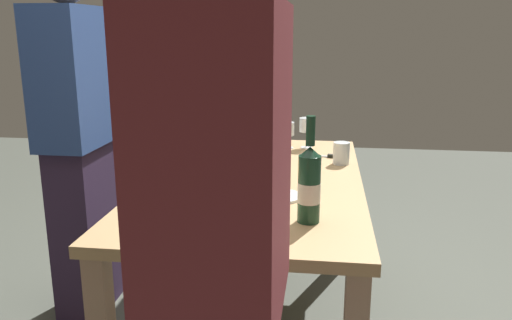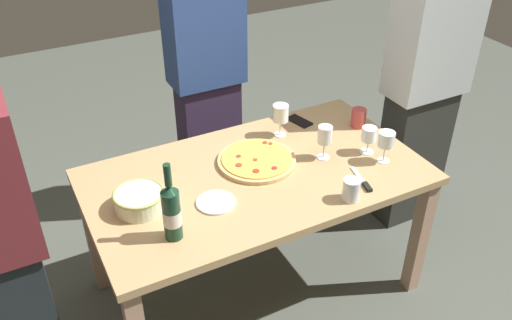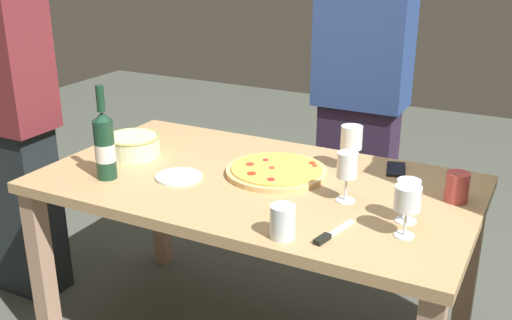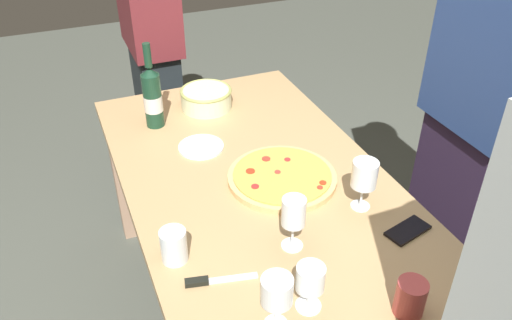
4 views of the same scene
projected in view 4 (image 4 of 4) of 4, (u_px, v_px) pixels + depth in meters
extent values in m
plane|color=#4D5249|center=(256.00, 317.00, 2.28)|extent=(8.00, 8.00, 0.00)
cube|color=tan|center=(256.00, 182.00, 1.87)|extent=(1.60, 0.90, 0.04)
cube|color=tan|center=(122.00, 178.00, 2.53)|extent=(0.07, 0.07, 0.71)
cube|color=tan|center=(272.00, 145.00, 2.78)|extent=(0.07, 0.07, 0.71)
cylinder|color=#E0B16F|center=(282.00, 178.00, 1.84)|extent=(0.39, 0.39, 0.02)
cylinder|color=#E9A949|center=(282.00, 174.00, 1.84)|extent=(0.35, 0.35, 0.01)
cylinder|color=#B33219|center=(250.00, 171.00, 1.85)|extent=(0.03, 0.03, 0.00)
cylinder|color=#A52D2B|center=(287.00, 160.00, 1.91)|extent=(0.02, 0.02, 0.00)
cylinder|color=#A43A2F|center=(278.00, 172.00, 1.84)|extent=(0.02, 0.02, 0.00)
cylinder|color=maroon|center=(255.00, 187.00, 1.77)|extent=(0.03, 0.03, 0.00)
cylinder|color=#9D3527|center=(266.00, 159.00, 1.91)|extent=(0.03, 0.03, 0.00)
cylinder|color=#B23518|center=(323.00, 183.00, 1.79)|extent=(0.02, 0.02, 0.00)
cylinder|color=#B43522|center=(320.00, 188.00, 1.77)|extent=(0.02, 0.02, 0.00)
cylinder|color=beige|center=(207.00, 98.00, 2.27)|extent=(0.22, 0.22, 0.08)
torus|color=#A2AA59|center=(207.00, 91.00, 2.25)|extent=(0.22, 0.22, 0.01)
cylinder|color=#173926|center=(153.00, 101.00, 2.11)|extent=(0.07, 0.07, 0.23)
cone|color=#173926|center=(149.00, 72.00, 2.04)|extent=(0.07, 0.07, 0.03)
cylinder|color=#173926|center=(147.00, 55.00, 2.00)|extent=(0.03, 0.03, 0.10)
cylinder|color=silver|center=(153.00, 103.00, 2.11)|extent=(0.08, 0.08, 0.07)
cylinder|color=white|center=(360.00, 206.00, 1.73)|extent=(0.06, 0.06, 0.00)
cylinder|color=white|center=(362.00, 196.00, 1.70)|extent=(0.01, 0.01, 0.08)
cylinder|color=white|center=(365.00, 174.00, 1.66)|extent=(0.08, 0.08, 0.09)
cylinder|color=white|center=(276.00, 312.00, 1.31)|extent=(0.01, 0.01, 0.08)
cylinder|color=white|center=(277.00, 291.00, 1.27)|extent=(0.08, 0.08, 0.07)
cylinder|color=maroon|center=(277.00, 296.00, 1.28)|extent=(0.07, 0.07, 0.04)
cylinder|color=white|center=(308.00, 306.00, 1.38)|extent=(0.07, 0.07, 0.00)
cylinder|color=white|center=(309.00, 296.00, 1.36)|extent=(0.01, 0.01, 0.07)
cylinder|color=white|center=(310.00, 278.00, 1.33)|extent=(0.08, 0.08, 0.07)
cylinder|color=white|center=(292.00, 245.00, 1.57)|extent=(0.07, 0.07, 0.00)
cylinder|color=white|center=(293.00, 234.00, 1.55)|extent=(0.01, 0.01, 0.08)
cylinder|color=white|center=(294.00, 212.00, 1.50)|extent=(0.07, 0.07, 0.09)
cylinder|color=maroon|center=(293.00, 218.00, 1.51)|extent=(0.06, 0.06, 0.04)
cylinder|color=white|center=(174.00, 246.00, 1.50)|extent=(0.08, 0.08, 0.10)
cylinder|color=#B6423F|center=(410.00, 298.00, 1.34)|extent=(0.08, 0.08, 0.10)
cylinder|color=white|center=(201.00, 147.00, 2.02)|extent=(0.18, 0.18, 0.01)
cube|color=black|center=(408.00, 230.00, 1.62)|extent=(0.10, 0.16, 0.01)
cube|color=silver|center=(231.00, 279.00, 1.46)|extent=(0.05, 0.15, 0.01)
cube|color=black|center=(197.00, 282.00, 1.45)|extent=(0.04, 0.07, 0.02)
cube|color=#31223C|center=(454.00, 210.00, 2.22)|extent=(0.36, 0.20, 0.84)
cube|color=#2B4686|center=(499.00, 46.00, 1.81)|extent=(0.42, 0.24, 0.63)
cube|color=#1E2528|center=(161.00, 115.00, 2.94)|extent=(0.36, 0.20, 0.81)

